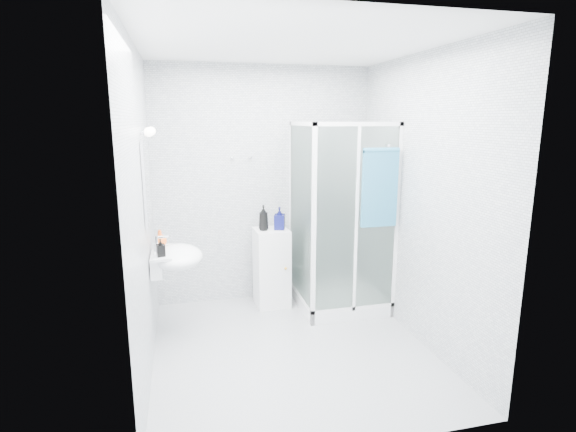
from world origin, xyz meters
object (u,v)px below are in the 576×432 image
object	(u,v)px
shower_enclosure	(335,269)
wall_basin	(174,257)
shampoo_bottle_b	(280,218)
hand_towel	(380,186)
soap_dispenser_black	(161,248)
shampoo_bottle_a	(263,218)
storage_cabinet	(272,268)
soap_dispenser_orange	(160,238)

from	to	relation	value
shower_enclosure	wall_basin	xyz separation A→B (m)	(-1.66, -0.32, 0.35)
wall_basin	shampoo_bottle_b	bearing A→B (deg)	27.08
hand_towel	soap_dispenser_black	distance (m)	2.11
hand_towel	shampoo_bottle_a	size ratio (longest dim) A/B	2.82
storage_cabinet	hand_towel	world-z (taller)	hand_towel
shower_enclosure	soap_dispenser_orange	distance (m)	1.85
soap_dispenser_orange	shower_enclosure	bearing A→B (deg)	4.58
hand_towel	shampoo_bottle_a	world-z (taller)	hand_towel
soap_dispenser_black	shampoo_bottle_a	bearing A→B (deg)	34.76
shower_enclosure	storage_cabinet	bearing A→B (deg)	157.89
storage_cabinet	shampoo_bottle_a	xyz separation A→B (m)	(-0.09, -0.01, 0.57)
soap_dispenser_orange	storage_cabinet	bearing A→B (deg)	19.46
wall_basin	shower_enclosure	bearing A→B (deg)	10.81
storage_cabinet	soap_dispenser_orange	distance (m)	1.31
soap_dispenser_black	wall_basin	bearing A→B (deg)	55.22
wall_basin	shampoo_bottle_b	world-z (taller)	shampoo_bottle_b
shower_enclosure	soap_dispenser_orange	xyz separation A→B (m)	(-1.78, -0.14, 0.49)
shower_enclosure	shampoo_bottle_b	distance (m)	0.81
storage_cabinet	wall_basin	bearing A→B (deg)	-152.96
hand_towel	soap_dispenser_orange	bearing A→B (deg)	172.89
soap_dispenser_black	shower_enclosure	bearing A→B (deg)	14.96
shower_enclosure	storage_cabinet	size ratio (longest dim) A/B	2.32
storage_cabinet	shampoo_bottle_b	world-z (taller)	shampoo_bottle_b
wall_basin	storage_cabinet	distance (m)	1.22
shower_enclosure	hand_towel	bearing A→B (deg)	-53.86
wall_basin	soap_dispenser_black	size ratio (longest dim) A/B	3.65
shampoo_bottle_a	storage_cabinet	bearing A→B (deg)	8.15
shower_enclosure	shampoo_bottle_b	xyz separation A→B (m)	(-0.55, 0.25, 0.54)
shampoo_bottle_a	shampoo_bottle_b	bearing A→B (deg)	0.03
shampoo_bottle_a	soap_dispenser_black	world-z (taller)	shampoo_bottle_a
wall_basin	storage_cabinet	bearing A→B (deg)	29.58
shower_enclosure	soap_dispenser_black	world-z (taller)	shower_enclosure
wall_basin	soap_dispenser_orange	bearing A→B (deg)	125.55
shampoo_bottle_b	soap_dispenser_orange	size ratio (longest dim) A/B	1.56
shower_enclosure	soap_dispenser_orange	bearing A→B (deg)	-175.42
hand_towel	soap_dispenser_orange	size ratio (longest dim) A/B	4.89
shampoo_bottle_a	wall_basin	bearing A→B (deg)	-148.72
storage_cabinet	shampoo_bottle_b	size ratio (longest dim) A/B	3.54
shampoo_bottle_b	shower_enclosure	bearing A→B (deg)	-24.13
shampoo_bottle_b	soap_dispenser_orange	world-z (taller)	shampoo_bottle_b
shower_enclosure	shampoo_bottle_b	size ratio (longest dim) A/B	8.22
storage_cabinet	soap_dispenser_black	distance (m)	1.43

